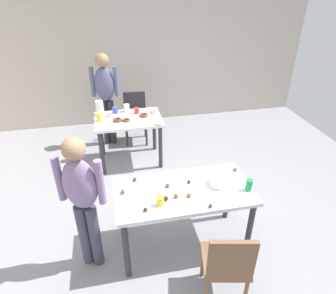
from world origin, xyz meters
name	(u,v)px	position (x,y,z in m)	size (l,w,h in m)	color
ground_plane	(185,227)	(0.00, 0.00, 0.00)	(6.40, 6.40, 0.00)	gray
wall_back	(144,55)	(0.00, 3.20, 1.30)	(6.40, 0.10, 2.60)	#BCB2A3
dining_table_near	(184,197)	(-0.09, -0.21, 0.65)	(1.37, 0.71, 0.75)	silver
dining_table_far	(129,126)	(-0.48, 1.61, 0.63)	(0.99, 0.69, 0.75)	white
chair_near_table	(227,263)	(0.11, -0.94, 0.50)	(0.47, 0.47, 0.87)	brown
chair_far_table	(135,114)	(-0.31, 2.31, 0.50)	(0.43, 0.43, 0.87)	#2D2D33
person_girl_near	(82,196)	(-1.06, -0.27, 0.88)	(0.45, 0.29, 1.47)	#383D4C
person_adult_far	(105,92)	(-0.78, 2.28, 0.95)	(0.46, 0.25, 1.58)	#28282D
mixing_bowl	(220,181)	(0.29, -0.21, 0.79)	(0.21, 0.21, 0.08)	white
soda_can	(249,185)	(0.54, -0.35, 0.81)	(0.07, 0.07, 0.12)	#198438
fork_near	(135,206)	(-0.59, -0.36, 0.75)	(0.17, 0.02, 0.01)	silver
cup_near_0	(160,201)	(-0.36, -0.39, 0.80)	(0.07, 0.07, 0.09)	yellow
cake_ball_0	(166,198)	(-0.29, -0.34, 0.77)	(0.05, 0.05, 0.05)	#3D2319
cake_ball_1	(235,169)	(0.54, -0.01, 0.77)	(0.04, 0.04, 0.04)	brown
cake_ball_2	(135,179)	(-0.55, 0.03, 0.77)	(0.05, 0.05, 0.05)	brown
cake_ball_3	(145,210)	(-0.51, -0.44, 0.77)	(0.04, 0.04, 0.04)	#3D2319
cake_ball_4	(189,182)	(-0.01, -0.12, 0.77)	(0.04, 0.04, 0.04)	#3D2319
cake_ball_5	(123,191)	(-0.69, -0.15, 0.77)	(0.05, 0.05, 0.05)	brown
cake_ball_6	(189,195)	(-0.07, -0.33, 0.77)	(0.05, 0.05, 0.05)	brown
cake_ball_7	(210,206)	(0.09, -0.52, 0.77)	(0.04, 0.04, 0.04)	brown
cake_ball_8	(176,196)	(-0.19, -0.32, 0.77)	(0.05, 0.05, 0.05)	brown
cake_ball_9	(167,186)	(-0.24, -0.14, 0.77)	(0.04, 0.04, 0.04)	brown
pitcher_far	(100,108)	(-0.88, 1.81, 0.87)	(0.12, 0.12, 0.23)	white
cup_far_0	(127,108)	(-0.48, 1.87, 0.81)	(0.09, 0.09, 0.12)	white
cup_far_1	(100,117)	(-0.89, 1.60, 0.81)	(0.08, 0.08, 0.11)	yellow
cup_far_2	(137,111)	(-0.33, 1.76, 0.80)	(0.07, 0.07, 0.10)	red
cup_far_3	(115,110)	(-0.66, 1.84, 0.80)	(0.09, 0.09, 0.10)	#3351B2
donut_far_0	(144,115)	(-0.24, 1.63, 0.77)	(0.14, 0.14, 0.04)	brown
donut_far_1	(117,120)	(-0.64, 1.54, 0.77)	(0.13, 0.13, 0.04)	brown
donut_far_2	(109,115)	(-0.75, 1.74, 0.77)	(0.13, 0.13, 0.04)	pink
donut_far_3	(154,112)	(-0.07, 1.73, 0.77)	(0.13, 0.13, 0.04)	pink
donut_far_4	(126,120)	(-0.52, 1.51, 0.77)	(0.12, 0.12, 0.03)	brown
donut_far_5	(158,123)	(-0.07, 1.32, 0.77)	(0.13, 0.13, 0.04)	white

